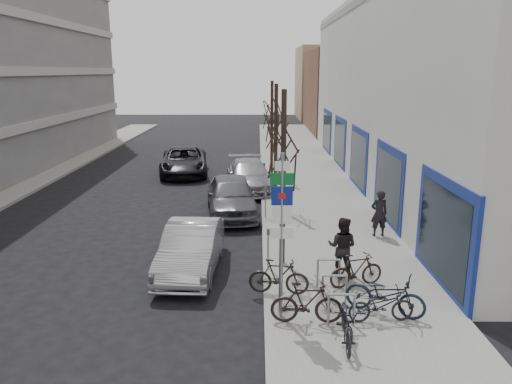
{
  "coord_description": "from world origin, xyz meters",
  "views": [
    {
      "loc": [
        1.85,
        -11.21,
        6.01
      ],
      "look_at": [
        1.77,
        5.28,
        2.0
      ],
      "focal_mm": 35.0,
      "sensor_mm": 36.0,
      "label": 1
    }
  ],
  "objects_px": {
    "meter_mid": "(266,199)",
    "bike_far_inner": "(356,270)",
    "tree_mid": "(276,117)",
    "lane_car": "(184,161)",
    "meter_front": "(268,245)",
    "pedestrian_far": "(342,246)",
    "bike_far_curb": "(381,302)",
    "parked_car_mid": "(231,196)",
    "bike_mid_curb": "(385,291)",
    "bike_rack": "(334,286)",
    "bike_near_right": "(307,302)",
    "pedestrian_near": "(379,213)",
    "bike_mid_inner": "(279,276)",
    "tree_near": "(284,137)",
    "parked_car_front": "(191,248)",
    "highway_sign_pole": "(282,226)",
    "bike_near_left": "(347,318)",
    "parked_car_back": "(250,176)",
    "tree_far": "(272,107)"
  },
  "relations": [
    {
      "from": "parked_car_mid",
      "to": "lane_car",
      "type": "height_order",
      "value": "parked_car_mid"
    },
    {
      "from": "meter_mid",
      "to": "lane_car",
      "type": "height_order",
      "value": "lane_car"
    },
    {
      "from": "meter_mid",
      "to": "bike_far_inner",
      "type": "relative_size",
      "value": 0.78
    },
    {
      "from": "highway_sign_pole",
      "to": "pedestrian_near",
      "type": "height_order",
      "value": "highway_sign_pole"
    },
    {
      "from": "highway_sign_pole",
      "to": "tree_mid",
      "type": "bearing_deg",
      "value": 88.86
    },
    {
      "from": "bike_rack",
      "to": "pedestrian_far",
      "type": "bearing_deg",
      "value": 75.48
    },
    {
      "from": "tree_mid",
      "to": "bike_mid_curb",
      "type": "relative_size",
      "value": 2.78
    },
    {
      "from": "parked_car_mid",
      "to": "bike_far_inner",
      "type": "bearing_deg",
      "value": -69.92
    },
    {
      "from": "tree_near",
      "to": "bike_far_inner",
      "type": "relative_size",
      "value": 3.39
    },
    {
      "from": "bike_mid_curb",
      "to": "lane_car",
      "type": "height_order",
      "value": "lane_car"
    },
    {
      "from": "bike_near_right",
      "to": "pedestrian_near",
      "type": "distance_m",
      "value": 7.27
    },
    {
      "from": "bike_mid_curb",
      "to": "pedestrian_far",
      "type": "xyz_separation_m",
      "value": [
        -0.69,
        2.38,
        0.3
      ]
    },
    {
      "from": "pedestrian_near",
      "to": "bike_near_left",
      "type": "bearing_deg",
      "value": 66.2
    },
    {
      "from": "parked_car_back",
      "to": "tree_mid",
      "type": "bearing_deg",
      "value": -80.0
    },
    {
      "from": "lane_car",
      "to": "pedestrian_far",
      "type": "xyz_separation_m",
      "value": [
        6.86,
        -15.47,
        0.25
      ]
    },
    {
      "from": "meter_mid",
      "to": "pedestrian_far",
      "type": "xyz_separation_m",
      "value": [
        2.14,
        -6.0,
        0.13
      ]
    },
    {
      "from": "parked_car_mid",
      "to": "parked_car_front",
      "type": "bearing_deg",
      "value": -105.37
    },
    {
      "from": "meter_front",
      "to": "parked_car_front",
      "type": "relative_size",
      "value": 0.28
    },
    {
      "from": "bike_near_right",
      "to": "parked_car_mid",
      "type": "xyz_separation_m",
      "value": [
        -2.29,
        9.65,
        0.18
      ]
    },
    {
      "from": "meter_mid",
      "to": "parked_car_back",
      "type": "relative_size",
      "value": 0.24
    },
    {
      "from": "bike_mid_inner",
      "to": "bike_far_inner",
      "type": "xyz_separation_m",
      "value": [
        2.17,
        0.47,
        -0.01
      ]
    },
    {
      "from": "parked_car_front",
      "to": "parked_car_mid",
      "type": "relative_size",
      "value": 0.9
    },
    {
      "from": "tree_mid",
      "to": "lane_car",
      "type": "relative_size",
      "value": 0.96
    },
    {
      "from": "highway_sign_pole",
      "to": "meter_front",
      "type": "relative_size",
      "value": 3.31
    },
    {
      "from": "bike_far_curb",
      "to": "parked_car_mid",
      "type": "relative_size",
      "value": 0.32
    },
    {
      "from": "pedestrian_near",
      "to": "tree_near",
      "type": "bearing_deg",
      "value": 30.59
    },
    {
      "from": "bike_mid_curb",
      "to": "parked_car_back",
      "type": "height_order",
      "value": "parked_car_back"
    },
    {
      "from": "pedestrian_far",
      "to": "meter_front",
      "type": "bearing_deg",
      "value": 9.57
    },
    {
      "from": "bike_near_left",
      "to": "lane_car",
      "type": "bearing_deg",
      "value": 112.84
    },
    {
      "from": "meter_mid",
      "to": "bike_far_inner",
      "type": "height_order",
      "value": "meter_mid"
    },
    {
      "from": "bike_far_curb",
      "to": "pedestrian_near",
      "type": "distance_m",
      "value": 6.59
    },
    {
      "from": "meter_mid",
      "to": "parked_car_mid",
      "type": "xyz_separation_m",
      "value": [
        -1.44,
        0.8,
        -0.06
      ]
    },
    {
      "from": "bike_rack",
      "to": "bike_far_inner",
      "type": "relative_size",
      "value": 1.39
    },
    {
      "from": "tree_near",
      "to": "pedestrian_near",
      "type": "bearing_deg",
      "value": 36.19
    },
    {
      "from": "meter_mid",
      "to": "parked_car_front",
      "type": "height_order",
      "value": "parked_car_front"
    },
    {
      "from": "bike_rack",
      "to": "meter_mid",
      "type": "relative_size",
      "value": 1.78
    },
    {
      "from": "bike_far_curb",
      "to": "pedestrian_far",
      "type": "relative_size",
      "value": 0.89
    },
    {
      "from": "tree_mid",
      "to": "bike_near_right",
      "type": "xyz_separation_m",
      "value": [
        0.4,
        -10.35,
        -3.43
      ]
    },
    {
      "from": "bike_far_curb",
      "to": "meter_mid",
      "type": "bearing_deg",
      "value": 11.32
    },
    {
      "from": "pedestrian_near",
      "to": "bike_rack",
      "type": "bearing_deg",
      "value": 60.8
    },
    {
      "from": "bike_rack",
      "to": "meter_front",
      "type": "distance_m",
      "value": 2.92
    },
    {
      "from": "tree_far",
      "to": "bike_mid_curb",
      "type": "relative_size",
      "value": 2.78
    },
    {
      "from": "tree_mid",
      "to": "bike_far_curb",
      "type": "xyz_separation_m",
      "value": [
        2.19,
        -10.27,
        -3.47
      ]
    },
    {
      "from": "bike_near_right",
      "to": "parked_car_front",
      "type": "xyz_separation_m",
      "value": [
        -3.2,
        3.5,
        0.06
      ]
    },
    {
      "from": "bike_mid_curb",
      "to": "pedestrian_near",
      "type": "bearing_deg",
      "value": 14.38
    },
    {
      "from": "parked_car_front",
      "to": "parked_car_back",
      "type": "bearing_deg",
      "value": 83.71
    },
    {
      "from": "meter_front",
      "to": "bike_mid_curb",
      "type": "bearing_deg",
      "value": -45.47
    },
    {
      "from": "meter_mid",
      "to": "bike_mid_inner",
      "type": "relative_size",
      "value": 0.77
    },
    {
      "from": "highway_sign_pole",
      "to": "meter_mid",
      "type": "bearing_deg",
      "value": 91.68
    },
    {
      "from": "meter_front",
      "to": "pedestrian_far",
      "type": "relative_size",
      "value": 0.71
    }
  ]
}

